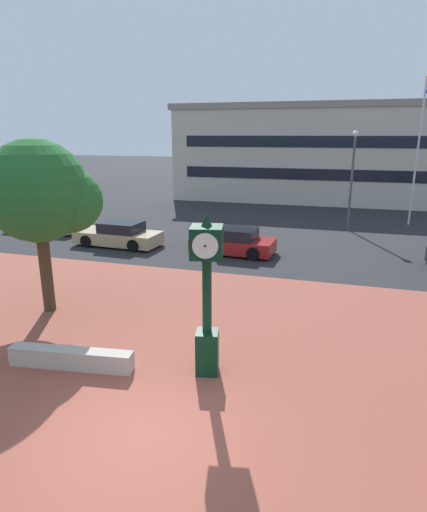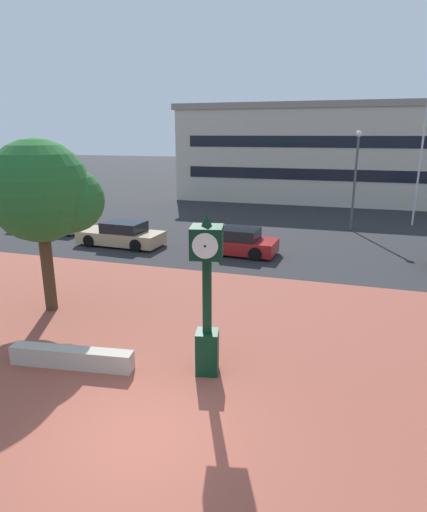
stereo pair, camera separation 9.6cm
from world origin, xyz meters
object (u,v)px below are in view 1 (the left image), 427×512
at_px(street_clock, 207,291).
at_px(car_street_distant, 47,222).
at_px(plaza_tree, 44,194).
at_px(street_lamp_post, 353,170).
at_px(car_street_far, 234,242).
at_px(civic_building, 335,152).
at_px(car_street_mid, 119,235).
at_px(flagpole_primary, 420,144).

bearing_deg(street_clock, car_street_distant, 126.13).
relative_size(street_clock, car_street_distant, 0.87).
bearing_deg(plaza_tree, street_lamp_post, 58.81).
distance_m(car_street_far, civic_building, 22.37).
bearing_deg(car_street_mid, street_clock, -139.46).
relative_size(civic_building, street_lamp_post, 4.69).
bearing_deg(car_street_distant, street_clock, -129.20).
bearing_deg(flagpole_primary, car_street_mid, -146.75).
xyz_separation_m(car_street_distant, street_lamp_post, (17.46, 5.57, 3.08)).
bearing_deg(car_street_distant, plaza_tree, -139.37).
height_order(street_clock, car_street_mid, street_clock).
xyz_separation_m(car_street_distant, flagpole_primary, (21.39, 8.35, 4.53)).
relative_size(car_street_distant, civic_building, 0.17).
relative_size(car_street_mid, car_street_far, 1.11).
bearing_deg(flagpole_primary, street_clock, -109.48).
height_order(car_street_distant, flagpole_primary, flagpole_primary).
xyz_separation_m(street_clock, plaza_tree, (-6.06, 2.36, 1.75)).
distance_m(car_street_distant, civic_building, 25.95).
xyz_separation_m(street_clock, car_street_mid, (-8.16, 10.67, -1.57)).
distance_m(plaza_tree, car_street_distant, 13.31).
distance_m(car_street_far, flagpole_primary, 14.45).
relative_size(car_street_far, car_street_distant, 0.89).
distance_m(car_street_mid, street_lamp_post, 14.12).
xyz_separation_m(plaza_tree, car_street_mid, (-2.10, 8.31, -3.32)).
relative_size(car_street_distant, street_lamp_post, 0.78).
xyz_separation_m(car_street_far, car_street_distant, (-12.03, 1.68, 0.00)).
height_order(car_street_far, civic_building, civic_building).
relative_size(car_street_mid, car_street_distant, 0.99).
distance_m(street_clock, civic_building, 32.67).
distance_m(plaza_tree, car_street_far, 9.98).
height_order(car_street_mid, flagpole_primary, flagpole_primary).
distance_m(car_street_mid, car_street_distant, 6.13).
height_order(car_street_mid, car_street_distant, same).
xyz_separation_m(flagpole_primary, street_lamp_post, (-3.93, -2.78, -1.44)).
xyz_separation_m(street_clock, civic_building, (2.10, 32.54, 1.95)).
bearing_deg(flagpole_primary, car_street_far, -133.01).
relative_size(flagpole_primary, civic_building, 0.33).
relative_size(flagpole_primary, street_lamp_post, 1.53).
distance_m(car_street_distant, street_lamp_post, 18.59).
height_order(car_street_far, car_street_distant, same).
distance_m(car_street_far, car_street_distant, 12.15).
bearing_deg(car_street_mid, car_street_far, -85.37).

